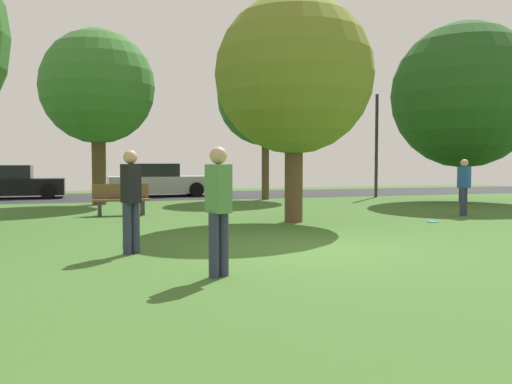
{
  "coord_description": "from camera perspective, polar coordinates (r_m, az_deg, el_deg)",
  "views": [
    {
      "loc": [
        -3.88,
        -8.72,
        1.53
      ],
      "look_at": [
        0.0,
        3.28,
        0.84
      ],
      "focal_mm": 37.89,
      "sensor_mm": 36.0,
      "label": 1
    }
  ],
  "objects": [
    {
      "name": "parked_car_silver",
      "position": [
        24.79,
        -10.38,
        1.12
      ],
      "size": [
        4.42,
        2.12,
        1.48
      ],
      "color": "#B7B7BC",
      "rests_on": "ground_plane"
    },
    {
      "name": "street_lamp_post",
      "position": [
        24.29,
        12.6,
        4.77
      ],
      "size": [
        0.14,
        0.14,
        4.5
      ],
      "primitive_type": "cylinder",
      "color": "#2D2D33",
      "rests_on": "ground_plane"
    },
    {
      "name": "ground_plane",
      "position": [
        9.66,
        6.03,
        -5.98
      ],
      "size": [
        44.0,
        44.0,
        0.0
      ],
      "primitive_type": "plane",
      "color": "#3D6628"
    },
    {
      "name": "maple_tree_far",
      "position": [
        22.55,
        21.17,
        9.49
      ],
      "size": [
        5.56,
        5.56,
        6.89
      ],
      "color": "brown",
      "rests_on": "ground_plane"
    },
    {
      "name": "oak_tree_right",
      "position": [
        20.57,
        -16.38,
        10.55
      ],
      "size": [
        4.08,
        4.08,
        6.3
      ],
      "color": "brown",
      "rests_on": "ground_plane"
    },
    {
      "name": "oak_tree_left",
      "position": [
        22.45,
        1.01,
        9.91
      ],
      "size": [
        3.94,
        3.94,
        6.16
      ],
      "color": "brown",
      "rests_on": "ground_plane"
    },
    {
      "name": "park_bench",
      "position": [
        16.1,
        -14.07,
        -0.75
      ],
      "size": [
        1.6,
        0.45,
        0.9
      ],
      "rotation": [
        0.0,
        0.0,
        3.14
      ],
      "color": "brown",
      "rests_on": "ground_plane"
    },
    {
      "name": "maple_tree_near",
      "position": [
        14.04,
        4.04,
        12.18
      ],
      "size": [
        4.03,
        4.03,
        5.77
      ],
      "color": "brown",
      "rests_on": "ground_plane"
    },
    {
      "name": "person_catcher",
      "position": [
        9.21,
        -13.07,
        -0.45
      ],
      "size": [
        0.33,
        0.38,
        1.73
      ],
      "rotation": [
        0.0,
        0.0,
        -1.17
      ],
      "color": "#2D334C",
      "rests_on": "ground_plane"
    },
    {
      "name": "person_walking",
      "position": [
        16.48,
        21.1,
        0.71
      ],
      "size": [
        0.35,
        0.39,
        1.62
      ],
      "rotation": [
        0.0,
        0.0,
        2.07
      ],
      "color": "#2D334C",
      "rests_on": "ground_plane"
    },
    {
      "name": "parked_car_black",
      "position": [
        25.13,
        -24.51,
        0.84
      ],
      "size": [
        4.24,
        1.97,
        1.41
      ],
      "color": "black",
      "rests_on": "ground_plane"
    },
    {
      "name": "frisbee_disc",
      "position": [
        14.54,
        18.15,
        -3.0
      ],
      "size": [
        0.27,
        0.27,
        0.03
      ],
      "primitive_type": "cylinder",
      "color": "#2DB2E0",
      "rests_on": "ground_plane"
    },
    {
      "name": "road_strip",
      "position": [
        25.07,
        -9.0,
        -0.38
      ],
      "size": [
        44.0,
        6.4,
        0.01
      ],
      "primitive_type": "cube",
      "color": "#28282B",
      "rests_on": "ground_plane"
    },
    {
      "name": "person_thrower",
      "position": [
        7.19,
        -3.98,
        -1.36
      ],
      "size": [
        0.33,
        0.38,
        1.74
      ],
      "rotation": [
        0.0,
        0.0,
        1.98
      ],
      "color": "#2D334C",
      "rests_on": "ground_plane"
    }
  ]
}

